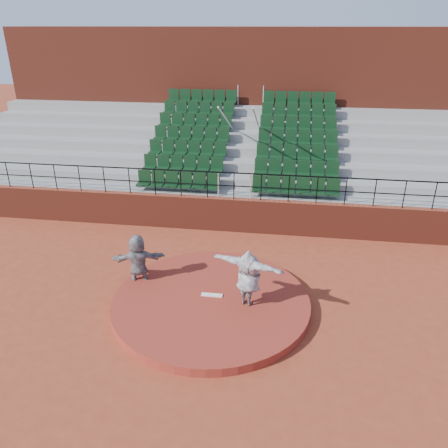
{
  "coord_description": "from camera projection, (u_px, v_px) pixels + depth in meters",
  "views": [
    {
      "loc": [
        1.85,
        -10.01,
        7.22
      ],
      "look_at": [
        0.0,
        2.5,
        1.4
      ],
      "focal_mm": 35.0,
      "sensor_mm": 36.0,
      "label": 1
    }
  ],
  "objects": [
    {
      "name": "pitcher",
      "position": [
        248.0,
        277.0,
        11.61
      ],
      "size": [
        2.09,
        1.19,
        1.64
      ],
      "primitive_type": "imported",
      "rotation": [
        0.0,
        0.0,
        2.8
      ],
      "color": "black",
      "rests_on": "pitchers_mound"
    },
    {
      "name": "ground",
      "position": [
        211.0,
        306.0,
        12.26
      ],
      "size": [
        90.0,
        90.0,
        0.0
      ],
      "primitive_type": "plane",
      "color": "#953A21",
      "rests_on": "ground"
    },
    {
      "name": "pitching_rubber",
      "position": [
        212.0,
        295.0,
        12.28
      ],
      "size": [
        0.6,
        0.15,
        0.03
      ],
      "primitive_type": "cube",
      "color": "white",
      "rests_on": "pitchers_mound"
    },
    {
      "name": "fielder",
      "position": [
        138.0,
        261.0,
        12.85
      ],
      "size": [
        1.65,
        0.91,
        1.69
      ],
      "primitive_type": "imported",
      "rotation": [
        0.0,
        0.0,
        3.42
      ],
      "color": "black",
      "rests_on": "ground"
    },
    {
      "name": "pitchers_mound",
      "position": [
        211.0,
        302.0,
        12.21
      ],
      "size": [
        5.5,
        5.5,
        0.25
      ],
      "primitive_type": "cylinder",
      "color": "maroon",
      "rests_on": "ground"
    },
    {
      "name": "boundary_wall",
      "position": [
        234.0,
        215.0,
        16.48
      ],
      "size": [
        24.0,
        0.3,
        1.3
      ],
      "primitive_type": "cube",
      "color": "maroon",
      "rests_on": "ground"
    },
    {
      "name": "seating_deck",
      "position": [
        244.0,
        166.0,
        19.43
      ],
      "size": [
        24.0,
        5.97,
        4.63
      ],
      "color": "gray",
      "rests_on": "ground"
    },
    {
      "name": "press_box_facade",
      "position": [
        253.0,
        103.0,
        22.1
      ],
      "size": [
        24.0,
        3.0,
        7.1
      ],
      "primitive_type": "cube",
      "color": "maroon",
      "rests_on": "ground"
    },
    {
      "name": "wall_railing",
      "position": [
        234.0,
        180.0,
        15.91
      ],
      "size": [
        24.04,
        0.05,
        1.03
      ],
      "color": "black",
      "rests_on": "boundary_wall"
    }
  ]
}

